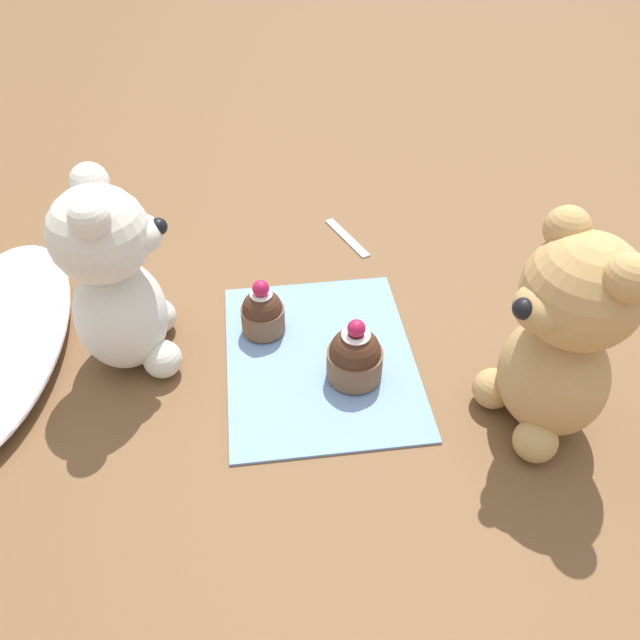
{
  "coord_description": "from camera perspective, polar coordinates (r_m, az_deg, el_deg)",
  "views": [
    {
      "loc": [
        -0.47,
        0.06,
        0.48
      ],
      "look_at": [
        0.0,
        0.0,
        0.06
      ],
      "focal_mm": 35.0,
      "sensor_mm": 36.0,
      "label": 1
    }
  ],
  "objects": [
    {
      "name": "ground_plane",
      "position": [
        0.68,
        -0.0,
        -3.52
      ],
      "size": [
        4.0,
        4.0,
        0.0
      ],
      "primitive_type": "plane",
      "color": "brown"
    },
    {
      "name": "knitted_placemat",
      "position": [
        0.68,
        -0.0,
        -3.35
      ],
      "size": [
        0.26,
        0.2,
        0.01
      ],
      "primitive_type": "cube",
      "color": "#7A9ED1",
      "rests_on": "ground_plane"
    },
    {
      "name": "teddy_bear_cream",
      "position": [
        0.65,
        -18.17,
        3.37
      ],
      "size": [
        0.12,
        0.12,
        0.21
      ],
      "rotation": [
        0.0,
        0.0,
        0.13
      ],
      "color": "silver",
      "rests_on": "ground_plane"
    },
    {
      "name": "teddy_bear_tan",
      "position": [
        0.58,
        21.29,
        -1.64
      ],
      "size": [
        0.13,
        0.12,
        0.22
      ],
      "rotation": [
        0.0,
        0.0,
        3.4
      ],
      "color": "tan",
      "rests_on": "ground_plane"
    },
    {
      "name": "cupcake_near_cream_bear",
      "position": [
        0.69,
        -5.27,
        0.71
      ],
      "size": [
        0.05,
        0.05,
        0.07
      ],
      "color": "brown",
      "rests_on": "knitted_placemat"
    },
    {
      "name": "cupcake_near_tan_bear",
      "position": [
        0.64,
        3.21,
        -3.34
      ],
      "size": [
        0.06,
        0.06,
        0.07
      ],
      "color": "brown",
      "rests_on": "knitted_placemat"
    },
    {
      "name": "teaspoon",
      "position": [
        0.86,
        2.48,
        7.59
      ],
      "size": [
        0.1,
        0.05,
        0.01
      ],
      "primitive_type": "cube",
      "rotation": [
        0.0,
        0.0,
        3.52
      ],
      "color": "silver",
      "rests_on": "ground_plane"
    }
  ]
}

